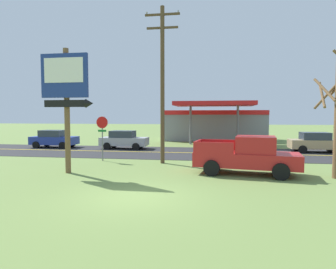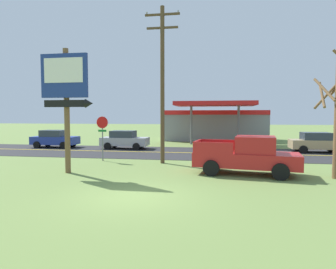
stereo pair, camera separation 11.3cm
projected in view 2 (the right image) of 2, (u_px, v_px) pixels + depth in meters
The scene contains 11 objects.
ground_plane at pixel (133, 197), 10.83m from camera, with size 180.00×180.00×0.00m, color olive.
road_asphalt at pixel (178, 153), 23.64m from camera, with size 140.00×8.00×0.02m, color #2B2B2D.
road_centre_line at pixel (178, 153), 23.63m from camera, with size 126.00×0.20×0.01m, color gold.
motel_sign at pixel (66, 89), 15.01m from camera, with size 2.77×0.54×6.44m.
stop_sign at pixel (102, 130), 19.34m from camera, with size 0.80×0.08×2.95m.
utility_pole at pixel (162, 80), 18.17m from camera, with size 2.17×0.26×9.68m.
gas_station at pixel (215, 124), 35.71m from camera, with size 12.00×11.50×4.40m.
pickup_red_parked_on_lawn at pixel (247, 156), 14.94m from camera, with size 5.43×2.79×1.96m.
car_tan_near_lane at pixel (317, 142), 23.76m from camera, with size 4.20×2.00×1.64m.
car_blue_mid_lane at pixel (55, 139), 27.47m from camera, with size 4.20×2.00×1.64m.
car_silver_far_lane at pixel (124, 140), 26.38m from camera, with size 4.20×2.00×1.64m.
Camera 2 is at (3.00, -10.31, 3.00)m, focal length 31.36 mm.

